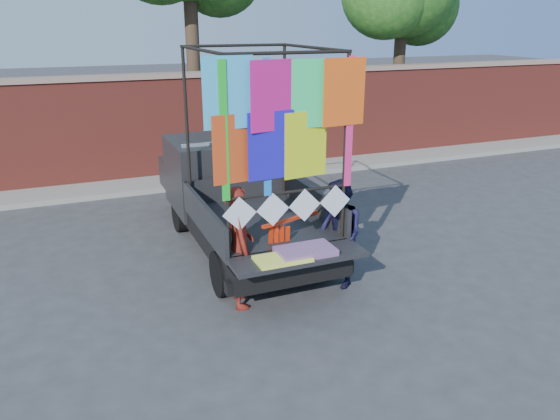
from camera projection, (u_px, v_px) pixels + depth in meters
name	position (u px, v px, depth m)	size (l,w,h in m)	color
ground	(270.00, 297.00, 7.96)	(90.00, 90.00, 0.00)	#38383A
brick_wall	(169.00, 126.00, 13.64)	(30.00, 0.45, 2.61)	#97362B
curb	(178.00, 181.00, 13.45)	(30.00, 1.20, 0.12)	gray
pickup_truck	(230.00, 191.00, 9.95)	(2.19, 5.51, 3.47)	black
woman	(239.00, 247.00, 7.51)	(0.64, 0.42, 1.74)	maroon
man	(339.00, 234.00, 8.10)	(0.80, 0.62, 1.64)	#161433
streamer_bundle	(284.00, 234.00, 7.71)	(0.98, 0.35, 0.69)	red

